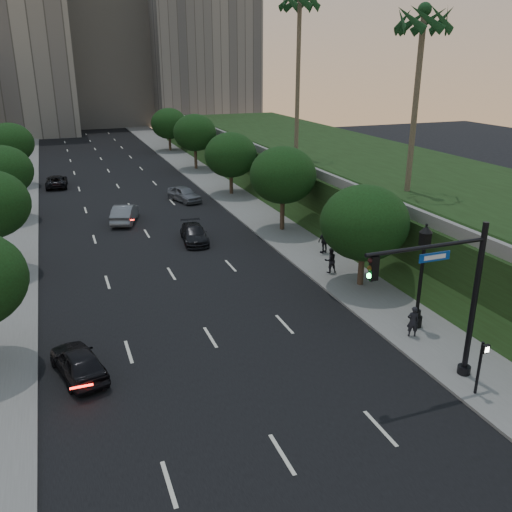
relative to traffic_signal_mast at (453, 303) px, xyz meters
name	(u,v)px	position (x,y,z in m)	size (l,w,h in m)	color
ground	(244,393)	(-8.27, 2.20, -3.67)	(160.00, 160.00, 0.00)	black
road_surface	(133,212)	(-8.27, 32.20, -3.66)	(16.00, 140.00, 0.02)	black
sidewalk_right	(241,201)	(1.98, 32.20, -3.60)	(4.50, 140.00, 0.15)	slate
sidewalk_left	(10,222)	(-18.52, 32.20, -3.60)	(4.50, 140.00, 0.15)	slate
embankment	(359,176)	(13.73, 30.20, -1.67)	(18.00, 90.00, 4.00)	black
parapet_wall	(280,158)	(5.23, 30.20, 0.68)	(0.35, 90.00, 0.70)	slate
office_block_mid	(104,58)	(-2.27, 104.20, 9.33)	(22.00, 18.00, 26.00)	#A5A298
office_block_right	(197,31)	(15.73, 98.20, 14.33)	(20.00, 22.00, 36.00)	gray
tree_right_a	(364,223)	(2.03, 10.20, 0.35)	(5.20, 5.20, 6.24)	#38281C
tree_right_b	(283,175)	(2.03, 22.20, 0.84)	(5.20, 5.20, 6.74)	#38281C
tree_right_c	(231,155)	(2.03, 35.20, 0.35)	(5.20, 5.20, 6.24)	#38281C
tree_right_d	(195,133)	(2.03, 49.20, 0.84)	(5.20, 5.20, 6.74)	#38281C
tree_right_e	(169,124)	(2.03, 64.20, 0.35)	(5.20, 5.20, 6.24)	#38281C
tree_left_c	(2,171)	(-18.57, 33.20, 0.53)	(5.00, 5.00, 6.34)	#38281C
tree_left_d	(9,143)	(-18.57, 47.20, 0.90)	(5.00, 5.00, 6.71)	#38281C
palm_mid	(424,21)	(9.23, 16.20, 11.64)	(3.20, 3.20, 13.00)	#4C4233
palm_far	(300,3)	(7.73, 32.20, 13.97)	(3.20, 3.20, 15.50)	#4C4233
traffic_signal_mast	(453,303)	(0.00, 0.00, 0.00)	(5.68, 0.56, 7.00)	black
street_lamp	(420,281)	(1.83, 4.43, -1.04)	(0.64, 0.64, 5.62)	black
pedestrian_signal	(481,363)	(0.52, -1.42, -2.11)	(0.30, 0.33, 2.50)	black
sedan_near_left	(78,362)	(-14.55, 5.93, -2.98)	(1.64, 4.09, 1.39)	black
sedan_mid_left	(125,213)	(-9.39, 29.07, -2.90)	(1.64, 4.71, 1.55)	slate
sedan_far_left	(56,181)	(-14.41, 45.11, -3.03)	(2.12, 4.59, 1.27)	black
sedan_near_right	(194,234)	(-5.25, 21.96, -3.04)	(1.78, 4.38, 1.27)	black
sedan_far_right	(184,194)	(-3.05, 34.25, -2.94)	(1.72, 4.27, 1.46)	slate
pedestrian_a	(413,321)	(1.01, 3.63, -2.73)	(0.58, 0.38, 1.59)	black
pedestrian_b	(330,260)	(1.22, 12.55, -2.70)	(0.80, 0.62, 1.64)	black
pedestrian_c	(325,240)	(2.57, 15.96, -2.57)	(1.11, 0.46, 1.89)	black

